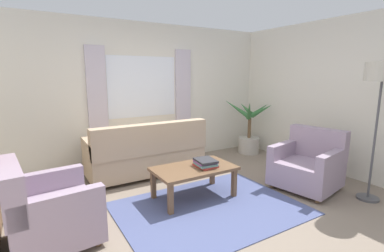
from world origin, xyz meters
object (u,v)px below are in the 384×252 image
armchair_left (46,211)px  potted_plant (249,135)px  couch (147,154)px  standing_lamp (382,81)px  book_stack_on_table (206,163)px  armchair_right (308,165)px  coffee_table (194,171)px

armchair_left → potted_plant: (3.99, 1.44, 0.04)m
couch → standing_lamp: (2.23, -2.43, 1.23)m
book_stack_on_table → armchair_right: bearing=-18.8°
coffee_table → potted_plant: (2.18, 1.30, 0.02)m
couch → coffee_table: 1.19m
couch → coffee_table: (0.21, -1.17, 0.01)m
coffee_table → book_stack_on_table: (0.14, -0.06, 0.11)m
armchair_left → book_stack_on_table: 1.96m
book_stack_on_table → potted_plant: potted_plant is taller
armchair_right → standing_lamp: standing_lamp is taller
armchair_left → armchair_right: (3.45, -0.43, 0.00)m
armchair_right → book_stack_on_table: bearing=-119.7°
couch → armchair_right: 2.54m
armchair_left → potted_plant: size_ratio=0.77×
armchair_left → standing_lamp: (3.82, -1.12, 1.24)m
armchair_left → armchair_right: 3.47m
couch → potted_plant: size_ratio=1.59×
couch → book_stack_on_table: 1.29m
couch → armchair_left: couch is taller
book_stack_on_table → coffee_table: bearing=156.4°
armchair_left → coffee_table: 1.81m
armchair_right → coffee_table: 1.74m
armchair_left → book_stack_on_table: bearing=-93.4°
armchair_left → standing_lamp: 4.17m
book_stack_on_table → couch: bearing=106.2°
coffee_table → standing_lamp: size_ratio=0.60×
standing_lamp → potted_plant: bearing=86.3°
potted_plant → coffee_table: bearing=-149.3°
armchair_right → potted_plant: (0.54, 1.87, 0.04)m
coffee_table → book_stack_on_table: 0.19m
potted_plant → standing_lamp: size_ratio=0.65×
coffee_table → standing_lamp: standing_lamp is taller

